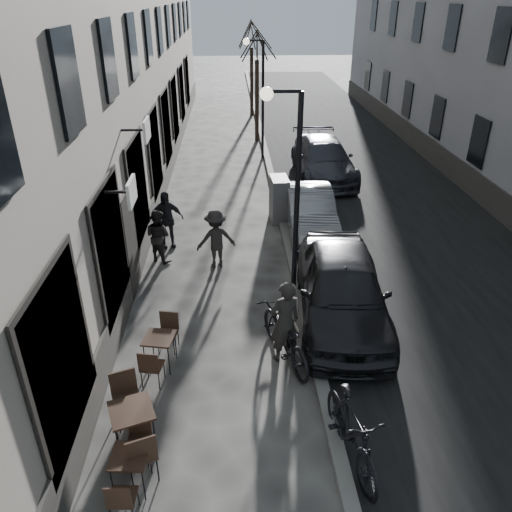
{
  "coord_description": "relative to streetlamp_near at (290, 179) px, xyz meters",
  "views": [
    {
      "loc": [
        -1.44,
        -4.31,
        6.75
      ],
      "look_at": [
        -0.96,
        5.02,
        1.8
      ],
      "focal_mm": 35.0,
      "sensor_mm": 36.0,
      "label": 1
    }
  ],
  "objects": [
    {
      "name": "road",
      "position": [
        4.02,
        10.0,
        -3.16
      ],
      "size": [
        7.3,
        60.0,
        0.0
      ],
      "primitive_type": "cube",
      "color": "black",
      "rests_on": "ground"
    },
    {
      "name": "kerb",
      "position": [
        0.37,
        10.0,
        -3.1
      ],
      "size": [
        0.25,
        60.0,
        0.12
      ],
      "primitive_type": "cube",
      "color": "slate",
      "rests_on": "ground"
    },
    {
      "name": "streetlamp_near",
      "position": [
        0.0,
        0.0,
        0.0
      ],
      "size": [
        0.9,
        0.28,
        5.09
      ],
      "color": "black",
      "rests_on": "ground"
    },
    {
      "name": "streetlamp_far",
      "position": [
        0.0,
        12.0,
        0.0
      ],
      "size": [
        0.9,
        0.28,
        5.09
      ],
      "color": "black",
      "rests_on": "ground"
    },
    {
      "name": "tree_near",
      "position": [
        0.07,
        15.0,
        1.5
      ],
      "size": [
        2.4,
        2.4,
        5.7
      ],
      "color": "black",
      "rests_on": "ground"
    },
    {
      "name": "tree_far",
      "position": [
        0.07,
        21.0,
        1.5
      ],
      "size": [
        2.4,
        2.4,
        5.7
      ],
      "color": "black",
      "rests_on": "ground"
    },
    {
      "name": "bistro_set_a",
      "position": [
        -2.89,
        -5.07,
        -2.75
      ],
      "size": [
        0.59,
        1.37,
        0.8
      ],
      "rotation": [
        0.0,
        0.0,
        -0.07
      ],
      "color": "#302015",
      "rests_on": "ground"
    },
    {
      "name": "bistro_set_b",
      "position": [
        -2.97,
        -4.31,
        -2.66
      ],
      "size": [
        0.99,
        1.72,
        0.98
      ],
      "rotation": [
        0.0,
        0.0,
        0.35
      ],
      "color": "#302015",
      "rests_on": "ground"
    },
    {
      "name": "bistro_set_c",
      "position": [
        -2.78,
        -2.27,
        -2.72
      ],
      "size": [
        0.68,
        1.48,
        0.85
      ],
      "rotation": [
        0.0,
        0.0,
        -0.18
      ],
      "color": "#302015",
      "rests_on": "ground"
    },
    {
      "name": "utility_cabinet",
      "position": [
        0.27,
        4.96,
        -2.42
      ],
      "size": [
        0.6,
        1.01,
        1.47
      ],
      "primitive_type": "cube",
      "rotation": [
        0.0,
        0.0,
        0.06
      ],
      "color": "#5C5B5E",
      "rests_on": "ground"
    },
    {
      "name": "bicycle",
      "position": [
        -0.27,
        -2.16,
        -2.6
      ],
      "size": [
        1.39,
        2.27,
        1.12
      ],
      "primitive_type": "imported",
      "rotation": [
        0.0,
        0.0,
        3.46
      ],
      "color": "black",
      "rests_on": "ground"
    },
    {
      "name": "cyclist_rider",
      "position": [
        -0.27,
        -2.16,
        -2.24
      ],
      "size": [
        0.78,
        0.63,
        1.84
      ],
      "primitive_type": "imported",
      "rotation": [
        0.0,
        0.0,
        3.46
      ],
      "color": "black",
      "rests_on": "ground"
    },
    {
      "name": "pedestrian_near",
      "position": [
        -3.35,
        2.31,
        -2.39
      ],
      "size": [
        0.94,
        0.89,
        1.53
      ],
      "primitive_type": "imported",
      "rotation": [
        0.0,
        0.0,
        2.57
      ],
      "color": "black",
      "rests_on": "ground"
    },
    {
      "name": "pedestrian_mid",
      "position": [
        -1.73,
        1.91,
        -2.33
      ],
      "size": [
        1.18,
        0.83,
        1.65
      ],
      "primitive_type": "imported",
      "rotation": [
        0.0,
        0.0,
        3.36
      ],
      "color": "#272422",
      "rests_on": "ground"
    },
    {
      "name": "pedestrian_far",
      "position": [
        -3.21,
        3.18,
        -2.29
      ],
      "size": [
        1.09,
        0.68,
        1.74
      ],
      "primitive_type": "imported",
      "rotation": [
        0.0,
        0.0,
        0.26
      ],
      "color": "black",
      "rests_on": "ground"
    },
    {
      "name": "car_near",
      "position": [
        1.17,
        -0.81,
        -2.34
      ],
      "size": [
        2.38,
        4.99,
        1.65
      ],
      "primitive_type": "imported",
      "rotation": [
        0.0,
        0.0,
        -0.09
      ],
      "color": "black",
      "rests_on": "ground"
    },
    {
      "name": "car_mid",
      "position": [
        1.17,
        4.13,
        -2.5
      ],
      "size": [
        1.49,
        4.06,
        1.33
      ],
      "primitive_type": "imported",
      "rotation": [
        0.0,
        0.0,
        -0.02
      ],
      "color": "gray",
      "rests_on": "ground"
    },
    {
      "name": "car_far",
      "position": [
        2.47,
        9.26,
        -2.4
      ],
      "size": [
        2.27,
        5.29,
        1.52
      ],
      "primitive_type": "imported",
      "rotation": [
        0.0,
        0.0,
        0.03
      ],
      "color": "#363740",
      "rests_on": "ground"
    },
    {
      "name": "moped",
      "position": [
        0.52,
        -4.75,
        -2.54
      ],
      "size": [
        0.92,
        2.13,
        1.24
      ],
      "primitive_type": "imported",
      "rotation": [
        0.0,
        0.0,
        0.17
      ],
      "color": "black",
      "rests_on": "ground"
    }
  ]
}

